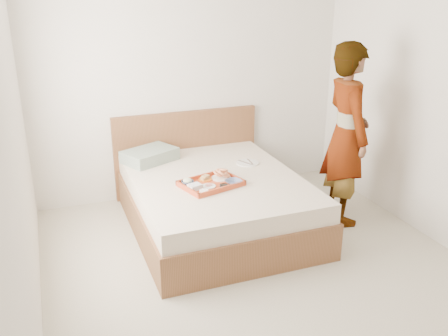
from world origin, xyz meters
name	(u,v)px	position (x,y,z in m)	size (l,w,h in m)	color
ground	(266,277)	(0.00, 0.00, 0.00)	(3.50, 4.00, 0.01)	beige
wall_back	(191,79)	(0.00, 2.00, 1.30)	(3.50, 0.01, 2.60)	silver
wall_left	(15,152)	(-1.75, 0.00, 1.30)	(0.01, 4.00, 2.60)	silver
bed	(216,202)	(-0.09, 1.00, 0.27)	(1.65, 2.00, 0.53)	brown
headboard	(187,152)	(-0.09, 1.97, 0.47)	(1.65, 0.06, 0.95)	brown
pillow	(150,155)	(-0.57, 1.67, 0.59)	(0.52, 0.36, 0.13)	gray
tray	(211,183)	(-0.20, 0.81, 0.55)	(0.53, 0.38, 0.05)	#B63920
prawn_plate	(221,178)	(-0.06, 0.91, 0.55)	(0.18, 0.18, 0.01)	white
navy_bowl_big	(233,182)	(0.00, 0.74, 0.56)	(0.15, 0.15, 0.04)	navy
sauce_dish	(224,186)	(-0.12, 0.69, 0.56)	(0.08, 0.08, 0.03)	black
meat_plate	(209,186)	(-0.24, 0.76, 0.55)	(0.13, 0.13, 0.01)	white
bread_plate	(205,179)	(-0.21, 0.93, 0.55)	(0.13, 0.13, 0.01)	orange
salad_bowl	(188,183)	(-0.40, 0.88, 0.56)	(0.12, 0.12, 0.04)	navy
plastic_tub	(195,187)	(-0.37, 0.75, 0.57)	(0.11, 0.09, 0.05)	silver
cheese_round	(204,191)	(-0.32, 0.64, 0.56)	(0.08, 0.08, 0.03)	white
dinner_plate	(248,163)	(0.35, 1.24, 0.54)	(0.23, 0.23, 0.01)	white
person	(346,135)	(1.17, 0.73, 0.89)	(0.65, 0.43, 1.79)	silver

